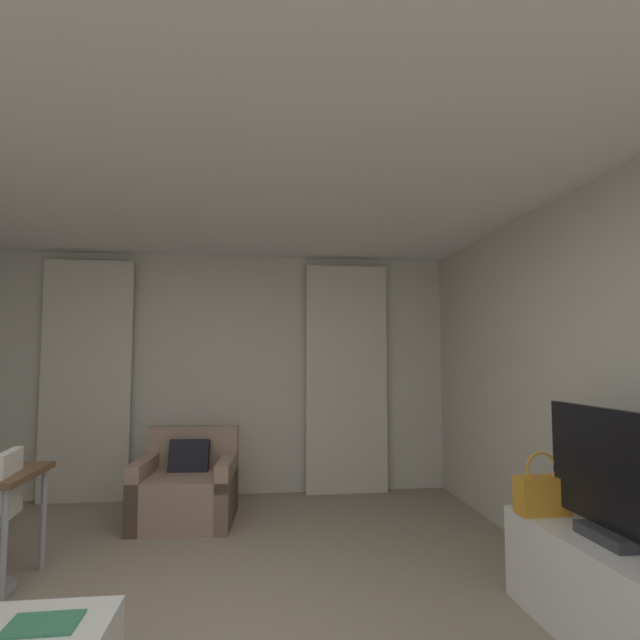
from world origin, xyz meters
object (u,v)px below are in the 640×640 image
Objects in this scene: tv_flatscreen at (610,479)px; handbag_primary at (542,494)px; magazine_open at (43,624)px; tv_console at (612,595)px; armchair at (187,490)px.

handbag_primary is (-0.10, 0.48, -0.19)m from tv_flatscreen.
handbag_primary is (2.55, 0.67, 0.26)m from magazine_open.
armchair is at bearing 135.91° from tv_console.
magazine_open is 2.65m from handbag_primary.
armchair is 3.20× the size of magazine_open.
armchair is 3.37m from tv_console.
magazine_open is 2.70m from tv_flatscreen.
tv_console is 3.59× the size of handbag_primary.
handbag_primary reaches higher than magazine_open.
tv_console is at bearing 4.64° from magazine_open.
tv_flatscreen is at bearing -90.00° from tv_console.
handbag_primary reaches higher than armchair.
handbag_primary is at bearing 14.74° from magazine_open.
tv_console is 0.58m from tv_flatscreen.
tv_flatscreen is (0.00, -0.02, 0.58)m from tv_console.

